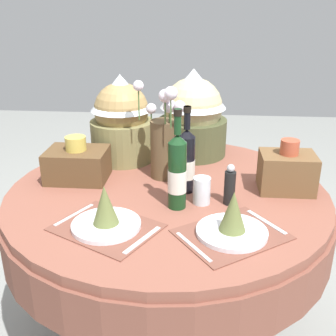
% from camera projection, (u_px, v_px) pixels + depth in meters
% --- Properties ---
extents(ground, '(8.00, 8.00, 0.00)m').
position_uv_depth(ground, '(167.00, 324.00, 1.98)').
color(ground, gray).
extents(dining_table, '(1.35, 1.35, 0.72)m').
position_uv_depth(dining_table, '(167.00, 217.00, 1.76)').
color(dining_table, brown).
rests_on(dining_table, ground).
extents(place_setting_left, '(0.42, 0.39, 0.16)m').
position_uv_depth(place_setting_left, '(106.00, 216.00, 1.40)').
color(place_setting_left, brown).
rests_on(place_setting_left, dining_table).
extents(place_setting_right, '(0.43, 0.41, 0.16)m').
position_uv_depth(place_setting_right, '(232.00, 223.00, 1.35)').
color(place_setting_right, brown).
rests_on(place_setting_right, dining_table).
extents(flower_vase, '(0.22, 0.19, 0.43)m').
position_uv_depth(flower_vase, '(164.00, 140.00, 1.76)').
color(flower_vase, brown).
rests_on(flower_vase, dining_table).
extents(wine_bottle_left, '(0.07, 0.07, 0.38)m').
position_uv_depth(wine_bottle_left, '(177.00, 172.00, 1.51)').
color(wine_bottle_left, '#143819').
rests_on(wine_bottle_left, dining_table).
extents(wine_bottle_right, '(0.07, 0.07, 0.36)m').
position_uv_depth(wine_bottle_right, '(186.00, 161.00, 1.64)').
color(wine_bottle_right, black).
rests_on(wine_bottle_right, dining_table).
extents(tumbler_near_right, '(0.07, 0.07, 0.11)m').
position_uv_depth(tumbler_near_right, '(202.00, 190.00, 1.57)').
color(tumbler_near_right, silver).
rests_on(tumbler_near_right, dining_table).
extents(pepper_mill, '(0.04, 0.04, 0.16)m').
position_uv_depth(pepper_mill, '(230.00, 186.00, 1.56)').
color(pepper_mill, black).
rests_on(pepper_mill, dining_table).
extents(gift_tub_back_left, '(0.31, 0.31, 0.42)m').
position_uv_depth(gift_tub_back_left, '(122.00, 116.00, 1.96)').
color(gift_tub_back_left, olive).
rests_on(gift_tub_back_left, dining_table).
extents(gift_tub_back_centre, '(0.34, 0.34, 0.43)m').
position_uv_depth(gift_tub_back_centre, '(193.00, 111.00, 2.02)').
color(gift_tub_back_centre, '#474C2D').
rests_on(gift_tub_back_centre, dining_table).
extents(woven_basket_side_left, '(0.26, 0.20, 0.20)m').
position_uv_depth(woven_basket_side_left, '(77.00, 163.00, 1.78)').
color(woven_basket_side_left, brown).
rests_on(woven_basket_side_left, dining_table).
extents(woven_basket_side_right, '(0.22, 0.17, 0.22)m').
position_uv_depth(woven_basket_side_right, '(287.00, 171.00, 1.67)').
color(woven_basket_side_right, brown).
rests_on(woven_basket_side_right, dining_table).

